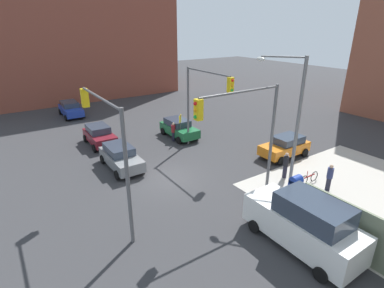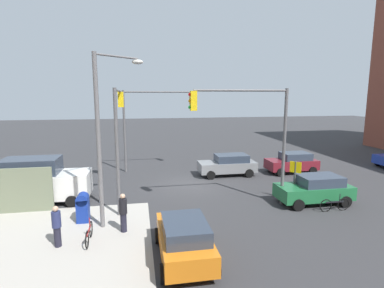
# 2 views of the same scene
# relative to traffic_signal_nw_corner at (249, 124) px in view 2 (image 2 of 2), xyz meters

# --- Properties ---
(ground_plane) EXTENTS (120.00, 120.00, 0.00)m
(ground_plane) POSITION_rel_traffic_signal_nw_corner_xyz_m (2.41, -4.50, -4.63)
(ground_plane) COLOR #333335
(traffic_signal_nw_corner) EXTENTS (5.47, 0.36, 6.50)m
(traffic_signal_nw_corner) POSITION_rel_traffic_signal_nw_corner_xyz_m (0.00, 0.00, 0.00)
(traffic_signal_nw_corner) COLOR #59595B
(traffic_signal_nw_corner) RESTS_ON ground
(traffic_signal_se_corner) EXTENTS (5.77, 0.36, 6.50)m
(traffic_signal_se_corner) POSITION_rel_traffic_signal_nw_corner_xyz_m (4.70, -9.00, 0.02)
(traffic_signal_se_corner) COLOR #59595B
(traffic_signal_se_corner) RESTS_ON ground
(traffic_signal_ne_corner) EXTENTS (0.36, 5.64, 6.50)m
(traffic_signal_ne_corner) POSITION_rel_traffic_signal_nw_corner_xyz_m (6.91, -2.16, 0.01)
(traffic_signal_ne_corner) COLOR #59595B
(traffic_signal_ne_corner) RESTS_ON ground
(street_lamp_corner) EXTENTS (2.21, 1.83, 8.00)m
(street_lamp_corner) POSITION_rel_traffic_signal_nw_corner_xyz_m (7.33, 1.06, 0.07)
(street_lamp_corner) COLOR slate
(street_lamp_corner) RESTS_ON ground
(warning_sign_two_way) EXTENTS (0.48, 0.48, 2.40)m
(warning_sign_two_way) POSITION_rel_traffic_signal_nw_corner_xyz_m (-2.99, -0.23, -2.99)
(warning_sign_two_way) COLOR #4C4C4C
(warning_sign_two_way) RESTS_ON ground
(mailbox_blue) EXTENTS (0.56, 0.64, 1.43)m
(mailbox_blue) POSITION_rel_traffic_signal_nw_corner_xyz_m (8.61, 0.50, -3.87)
(mailbox_blue) COLOR navy
(mailbox_blue) RESTS_ON ground
(hatchback_orange) EXTENTS (2.02, 4.01, 1.62)m
(hatchback_orange) POSITION_rel_traffic_signal_nw_corner_xyz_m (4.26, 4.76, -3.79)
(hatchback_orange) COLOR orange
(hatchback_orange) RESTS_ON ground
(sedan_green) EXTENTS (4.18, 2.02, 1.62)m
(sedan_green) POSITION_rel_traffic_signal_nw_corner_xyz_m (-4.00, 0.23, -3.79)
(sedan_green) COLOR #1E6638
(sedan_green) RESTS_ON ground
(hatchback_gray) EXTENTS (4.36, 2.02, 1.62)m
(hatchback_gray) POSITION_rel_traffic_signal_nw_corner_xyz_m (-0.90, -6.49, -3.79)
(hatchback_gray) COLOR slate
(hatchback_gray) RESTS_ON ground
(hatchback_maroon) EXTENTS (3.91, 2.02, 1.62)m
(hatchback_maroon) POSITION_rel_traffic_signal_nw_corner_xyz_m (-6.18, -6.33, -3.79)
(hatchback_maroon) COLOR maroon
(hatchback_maroon) RESTS_ON ground
(van_white_delivery) EXTENTS (5.40, 2.32, 2.62)m
(van_white_delivery) POSITION_rel_traffic_signal_nw_corner_xyz_m (11.54, -2.70, -3.35)
(van_white_delivery) COLOR white
(van_white_delivery) RESTS_ON ground
(pedestrian_crossing) EXTENTS (0.36, 0.36, 1.80)m
(pedestrian_crossing) POSITION_rel_traffic_signal_nw_corner_xyz_m (6.61, 2.00, -3.69)
(pedestrian_crossing) COLOR black
(pedestrian_crossing) RESTS_ON ground
(pedestrian_waiting) EXTENTS (0.36, 0.36, 1.67)m
(pedestrian_waiting) POSITION_rel_traffic_signal_nw_corner_xyz_m (-3.39, -0.70, -3.76)
(pedestrian_waiting) COLOR maroon
(pedestrian_waiting) RESTS_ON ground
(pedestrian_walking_north) EXTENTS (0.36, 0.36, 1.74)m
(pedestrian_walking_north) POSITION_rel_traffic_signal_nw_corner_xyz_m (9.21, 2.90, -3.72)
(pedestrian_walking_north) COLOR navy
(pedestrian_walking_north) RESTS_ON ground
(bicycle_leaning_on_fence) EXTENTS (0.05, 1.75, 0.97)m
(bicycle_leaning_on_fence) POSITION_rel_traffic_signal_nw_corner_xyz_m (8.01, 2.70, -4.28)
(bicycle_leaning_on_fence) COLOR black
(bicycle_leaning_on_fence) RESTS_ON ground
(bicycle_at_crosswalk) EXTENTS (1.75, 0.05, 0.97)m
(bicycle_at_crosswalk) POSITION_rel_traffic_signal_nw_corner_xyz_m (-4.39, 1.50, -4.28)
(bicycle_at_crosswalk) COLOR black
(bicycle_at_crosswalk) RESTS_ON ground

